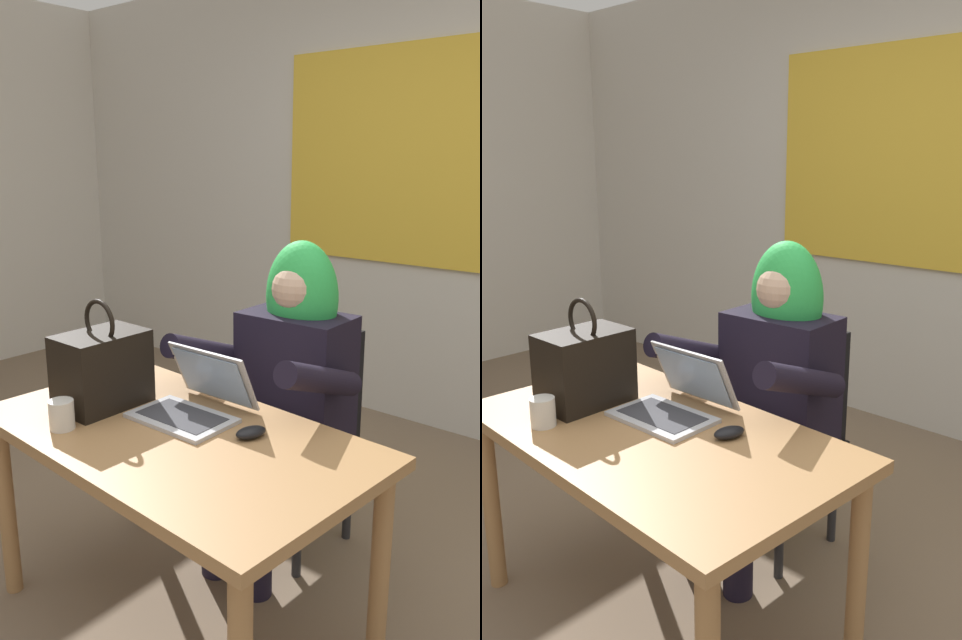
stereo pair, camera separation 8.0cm
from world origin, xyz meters
The scene contains 8 objects.
ground_plane centered at (0.00, 0.00, 0.00)m, with size 24.00×24.00×0.00m, color #75604C.
desk_main centered at (-0.10, -0.02, 0.62)m, with size 1.31×0.80×0.72m.
chair_at_desk centered at (-0.11, 0.71, 0.50)m, with size 0.43×0.43×0.90m.
person_costumed centered at (-0.11, 0.58, 0.73)m, with size 0.61×0.62×1.25m.
laptop centered at (-0.15, 0.12, 0.76)m, with size 0.34×0.32×0.21m.
computer_mouse centered at (0.11, 0.11, 0.73)m, with size 0.06×0.10×0.03m, color black.
handbag centered at (-0.45, -0.03, 0.85)m, with size 0.20×0.30×0.38m.
coffee_mug centered at (-0.39, -0.24, 0.76)m, with size 0.08×0.08×0.10m, color silver.
Camera 2 is at (1.32, -1.22, 1.56)m, focal length 35.58 mm.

